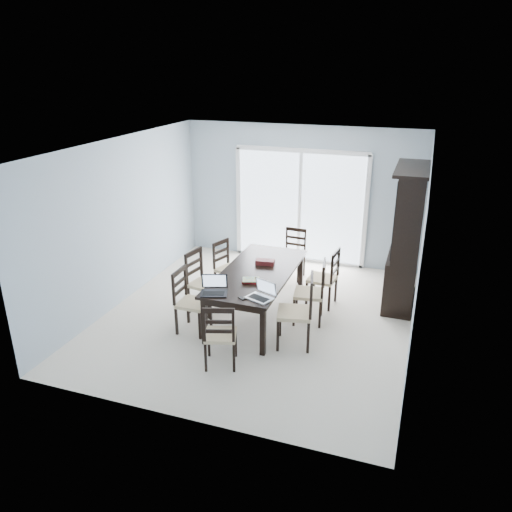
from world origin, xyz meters
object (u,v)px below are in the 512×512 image
object	(u,v)px
chair_right_mid	(316,285)
chair_left_near	(187,294)
laptop_dark	(214,290)
game_box	(265,262)
china_hutch	(406,239)
chair_right_far	(328,272)
laptop_silver	(259,295)
hot_tub	(298,221)
chair_left_far	(226,261)
dining_table	(257,276)
chair_left_mid	(200,275)
chair_end_near	(220,330)
cell_phone	(242,298)
chair_end_far	(294,248)
chair_right_near	(302,304)

from	to	relation	value
chair_right_mid	chair_left_near	bearing A→B (deg)	107.90
chair_left_near	chair_right_mid	bearing A→B (deg)	117.04
laptop_dark	game_box	world-z (taller)	laptop_dark
laptop_dark	game_box	distance (m)	1.26
game_box	china_hutch	bearing A→B (deg)	25.65
chair_right_mid	china_hutch	bearing A→B (deg)	-54.78
chair_right_far	laptop_silver	distance (m)	1.71
chair_right_mid	game_box	distance (m)	0.87
chair_right_far	hot_tub	xyz separation A→B (m)	(-1.21, 2.76, -0.10)
chair_left_far	hot_tub	xyz separation A→B (m)	(0.52, 2.80, -0.06)
dining_table	chair_left_mid	distance (m)	0.92
chair_right_mid	chair_end_near	distance (m)	1.80
chair_left_far	laptop_silver	size ratio (longest dim) A/B	2.56
dining_table	chair_end_near	world-z (taller)	chair_end_near
cell_phone	china_hutch	bearing A→B (deg)	81.91
china_hutch	laptop_silver	bearing A→B (deg)	-128.67
chair_left_far	game_box	size ratio (longest dim) A/B	3.57
chair_left_mid	chair_right_mid	bearing A→B (deg)	107.20
chair_left_mid	game_box	distance (m)	1.02
dining_table	game_box	world-z (taller)	game_box
chair_right_far	game_box	size ratio (longest dim) A/B	3.81
chair_end_near	game_box	world-z (taller)	chair_end_near
chair_end_far	chair_right_mid	bearing A→B (deg)	119.18
china_hutch	chair_end_far	size ratio (longest dim) A/B	2.14
china_hutch	chair_left_near	size ratio (longest dim) A/B	2.03
hot_tub	chair_right_near	bearing A→B (deg)	-74.65
chair_left_far	game_box	world-z (taller)	chair_left_far
china_hutch	chair_right_far	xyz separation A→B (m)	(-1.09, -0.54, -0.49)
chair_left_mid	chair_end_near	size ratio (longest dim) A/B	1.07
chair_end_near	hot_tub	xyz separation A→B (m)	(-0.29, 4.93, -0.07)
chair_right_mid	chair_right_near	bearing A→B (deg)	169.32
chair_left_near	hot_tub	distance (m)	4.22
china_hutch	chair_right_far	distance (m)	1.32
chair_left_near	chair_right_mid	xyz separation A→B (m)	(1.68, 0.84, 0.02)
chair_left_near	chair_right_far	distance (m)	2.26
chair_left_near	laptop_dark	world-z (taller)	chair_left_near
chair_left_mid	chair_end_far	size ratio (longest dim) A/B	1.09
dining_table	chair_end_near	xyz separation A→B (m)	(0.01, -1.47, -0.12)
chair_left_near	chair_end_near	bearing A→B (deg)	48.21
chair_left_near	chair_left_far	bearing A→B (deg)	179.35
chair_right_mid	laptop_silver	distance (m)	1.15
dining_table	laptop_silver	size ratio (longest dim) A/B	5.50
china_hutch	chair_end_far	world-z (taller)	china_hutch
chair_end_far	chair_end_near	bearing A→B (deg)	91.64
chair_end_far	chair_left_near	bearing A→B (deg)	72.32
chair_left_far	dining_table	bearing A→B (deg)	68.85
dining_table	chair_right_mid	bearing A→B (deg)	8.18
chair_right_near	chair_right_far	bearing A→B (deg)	-16.37
chair_right_mid	chair_right_far	xyz separation A→B (m)	(0.07, 0.59, -0.01)
chair_right_near	game_box	bearing A→B (deg)	30.60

